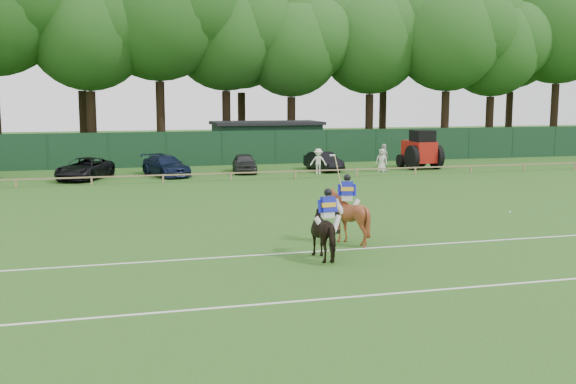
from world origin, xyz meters
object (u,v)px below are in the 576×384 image
object	(u,v)px
utility_shed	(266,141)
spectator_mid	(383,158)
horse_dark	(328,233)
sedan_navy	(166,166)
suv_black	(85,169)
hatch_grey	(244,163)
polo_ball	(510,212)
spectator_left	(318,161)
horse_chestnut	(347,216)
estate_black	(324,161)
spectator_right	(382,160)
tractor	(420,150)

from	to	relation	value
utility_shed	spectator_mid	bearing A→B (deg)	-60.46
horse_dark	sedan_navy	xyz separation A→B (m)	(-2.97, 23.39, -0.17)
suv_black	sedan_navy	world-z (taller)	suv_black
hatch_grey	spectator_mid	world-z (taller)	spectator_mid
sedan_navy	polo_ball	size ratio (longest dim) A/B	49.61
hatch_grey	polo_ball	distance (m)	19.90
sedan_navy	spectator_left	xyz separation A→B (m)	(9.65, -1.37, 0.17)
spectator_left	polo_ball	distance (m)	16.65
suv_black	spectator_mid	size ratio (longest dim) A/B	2.51
spectator_left	utility_shed	size ratio (longest dim) A/B	0.19
horse_chestnut	polo_ball	distance (m)	9.68
estate_black	spectator_right	bearing A→B (deg)	-34.52
horse_chestnut	hatch_grey	size ratio (longest dim) A/B	0.50
hatch_grey	spectator_mid	size ratio (longest dim) A/B	1.98
sedan_navy	spectator_mid	world-z (taller)	spectator_mid
suv_black	estate_black	world-z (taller)	suv_black
horse_dark	spectator_right	xyz separation A→B (m)	(11.07, 21.98, -0.05)
polo_ball	tractor	bearing A→B (deg)	76.19
sedan_navy	estate_black	bearing A→B (deg)	-17.65
sedan_navy	polo_ball	xyz separation A→B (m)	(13.17, -17.62, -0.60)
utility_shed	horse_dark	bearing A→B (deg)	-99.88
spectator_mid	polo_ball	world-z (taller)	spectator_mid
estate_black	tractor	distance (m)	6.97
spectator_mid	polo_ball	bearing A→B (deg)	-125.17
estate_black	spectator_left	world-z (taller)	spectator_left
utility_shed	tractor	world-z (taller)	utility_shed
estate_black	suv_black	bearing A→B (deg)	175.08
horse_dark	polo_ball	size ratio (longest dim) A/B	21.58
horse_dark	hatch_grey	xyz separation A→B (m)	(2.19, 23.98, -0.19)
hatch_grey	estate_black	xyz separation A→B (m)	(5.40, -0.26, 0.00)
suv_black	sedan_navy	distance (m)	4.92
horse_dark	utility_shed	size ratio (longest dim) A/B	0.23
sedan_navy	spectator_left	size ratio (longest dim) A/B	2.74
estate_black	polo_ball	size ratio (longest dim) A/B	42.53
sedan_navy	spectator_mid	size ratio (longest dim) A/B	2.39
horse_chestnut	polo_ball	xyz separation A→B (m)	(8.86, 3.79, -0.89)
spectator_right	utility_shed	bearing A→B (deg)	153.13
suv_black	estate_black	size ratio (longest dim) A/B	1.22
estate_black	horse_dark	bearing A→B (deg)	-115.69
spectator_left	utility_shed	world-z (taller)	utility_shed
hatch_grey	utility_shed	distance (m)	8.75
horse_dark	suv_black	size ratio (longest dim) A/B	0.41
horse_chestnut	estate_black	size ratio (longest dim) A/B	0.49
horse_dark	tractor	bearing A→B (deg)	-126.84
tractor	horse_chestnut	bearing A→B (deg)	-123.67
sedan_navy	polo_ball	world-z (taller)	sedan_navy
horse_chestnut	spectator_left	size ratio (longest dim) A/B	1.14
horse_dark	suv_black	distance (m)	24.22
hatch_grey	polo_ball	bearing A→B (deg)	-58.86
suv_black	spectator_right	bearing A→B (deg)	20.78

